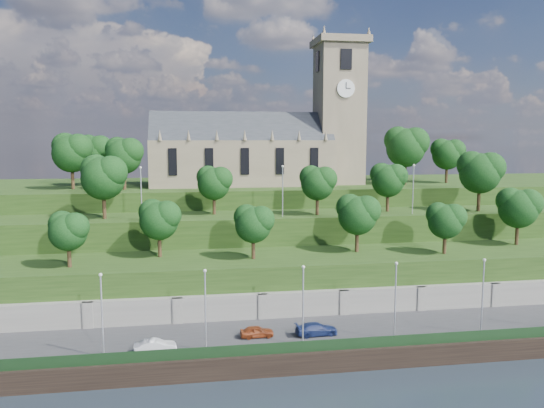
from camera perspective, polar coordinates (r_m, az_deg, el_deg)
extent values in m
plane|color=black|center=(56.16, 5.97, -17.58)|extent=(320.00, 320.00, 0.00)
cube|color=#2D2D30|center=(61.11, 4.49, -14.43)|extent=(160.00, 12.00, 2.00)
cube|color=black|center=(55.66, 6.00, -16.57)|extent=(160.00, 0.50, 2.20)
cube|color=#163217|center=(55.66, 5.84, -14.89)|extent=(160.00, 0.10, 1.20)
cube|color=slate|center=(66.10, 3.28, -11.35)|extent=(160.00, 2.00, 5.00)
cube|color=slate|center=(65.03, -19.16, -12.06)|extent=(1.20, 0.60, 5.00)
cube|color=slate|center=(64.00, -10.11, -12.08)|extent=(1.20, 0.60, 5.00)
cube|color=slate|center=(64.52, -1.01, -11.80)|extent=(1.20, 0.60, 5.00)
cube|color=slate|center=(66.56, 7.72, -11.27)|extent=(1.20, 0.60, 5.00)
cube|color=slate|center=(69.98, 15.73, -10.55)|extent=(1.20, 0.60, 5.00)
cube|color=slate|center=(74.59, 22.83, -9.74)|extent=(1.20, 0.60, 5.00)
cube|color=#1F3812|center=(71.27, 2.26, -8.70)|extent=(160.00, 12.00, 8.00)
cube|color=#1F3812|center=(81.28, 0.76, -5.25)|extent=(160.00, 10.00, 12.00)
cube|color=#1F3812|center=(101.41, -1.23, -1.91)|extent=(160.00, 32.00, 15.00)
cube|color=#70634F|center=(95.81, -3.31, 4.47)|extent=(32.00, 12.00, 8.00)
cube|color=#272A2F|center=(95.71, -3.33, 6.86)|extent=(32.00, 10.18, 10.18)
cone|color=#70634F|center=(89.37, -11.99, 7.28)|extent=(0.70, 0.70, 1.80)
cone|color=#70634F|center=(89.25, -8.97, 7.35)|extent=(0.70, 0.70, 1.80)
cone|color=#70634F|center=(89.37, -5.95, 7.39)|extent=(0.70, 0.70, 1.80)
cone|color=#70634F|center=(89.74, -2.95, 7.42)|extent=(0.70, 0.70, 1.80)
cone|color=#70634F|center=(90.35, 0.02, 7.43)|extent=(0.70, 0.70, 1.80)
cone|color=#70634F|center=(91.19, 2.94, 7.42)|extent=(0.70, 0.70, 1.80)
cone|color=#70634F|center=(92.26, 5.80, 7.39)|extent=(0.70, 0.70, 1.80)
cube|color=black|center=(89.30, -10.63, 4.49)|extent=(1.40, 0.25, 4.50)
cube|color=black|center=(89.32, -6.77, 4.56)|extent=(1.40, 0.25, 4.50)
cube|color=black|center=(89.75, -2.93, 4.61)|extent=(1.40, 0.25, 4.50)
cube|color=black|center=(90.57, 0.86, 4.64)|extent=(1.40, 0.25, 4.50)
cube|color=black|center=(91.78, 4.57, 4.66)|extent=(1.40, 0.25, 4.50)
cube|color=#70634F|center=(99.18, 7.20, 9.43)|extent=(8.00, 8.00, 25.00)
cube|color=#70634F|center=(100.57, 7.33, 16.91)|extent=(9.20, 9.20, 1.20)
cone|color=#70634F|center=(95.96, 5.62, 18.14)|extent=(0.80, 0.80, 1.60)
cone|color=#70634F|center=(103.60, 4.46, 17.33)|extent=(0.80, 0.80, 1.60)
cone|color=#70634F|center=(98.22, 10.38, 17.80)|extent=(0.80, 0.80, 1.60)
cone|color=#70634F|center=(105.69, 8.88, 17.06)|extent=(0.80, 0.80, 1.60)
cube|color=black|center=(96.14, 7.99, 15.18)|extent=(2.00, 0.25, 3.50)
cube|color=black|center=(103.91, 6.65, 14.59)|extent=(2.00, 0.25, 3.50)
cube|color=black|center=(98.98, 4.94, 14.99)|extent=(0.25, 2.00, 3.50)
cube|color=black|center=(101.21, 9.59, 14.74)|extent=(0.25, 2.00, 3.50)
cylinder|color=white|center=(95.53, 7.95, 12.21)|extent=(3.20, 0.30, 3.20)
cylinder|color=white|center=(100.68, 9.55, 11.92)|extent=(0.30, 3.20, 3.20)
cube|color=black|center=(95.40, 7.98, 12.52)|extent=(0.12, 0.05, 1.10)
cube|color=black|center=(95.47, 8.21, 12.21)|extent=(0.80, 0.05, 0.12)
cylinder|color=#322113|center=(68.27, -20.98, -5.16)|extent=(0.49, 0.49, 2.92)
sphere|color=black|center=(67.75, -21.09, -2.82)|extent=(4.55, 4.55, 4.55)
sphere|color=black|center=(67.01, -20.43, -2.31)|extent=(3.41, 3.41, 3.41)
sphere|color=black|center=(68.32, -21.67, -2.00)|extent=(3.18, 3.18, 3.18)
cylinder|color=#322113|center=(70.73, -11.99, -4.28)|extent=(0.50, 0.50, 3.26)
sphere|color=black|center=(70.18, -12.06, -1.76)|extent=(5.06, 5.06, 5.06)
sphere|color=black|center=(69.52, -11.26, -1.19)|extent=(3.80, 3.80, 3.80)
sphere|color=black|center=(70.71, -12.77, -0.89)|extent=(3.54, 3.54, 3.54)
cylinder|color=#322113|center=(68.17, -2.02, -4.66)|extent=(0.49, 0.49, 3.02)
sphere|color=black|center=(67.63, -2.03, -2.24)|extent=(4.70, 4.70, 4.70)
sphere|color=black|center=(67.18, -1.19, -1.69)|extent=(3.52, 3.52, 3.52)
sphere|color=black|center=(67.97, -2.78, -1.40)|extent=(3.29, 3.29, 3.29)
cylinder|color=#322113|center=(73.14, 9.13, -3.78)|extent=(0.51, 0.51, 3.40)
sphere|color=black|center=(72.60, 9.18, -1.23)|extent=(5.29, 5.29, 5.29)
sphere|color=black|center=(72.32, 10.12, -0.65)|extent=(3.97, 3.97, 3.97)
sphere|color=black|center=(72.80, 8.34, -0.35)|extent=(3.70, 3.70, 3.70)
cylinder|color=#322113|center=(74.73, 18.07, -3.98)|extent=(0.49, 0.49, 2.97)
sphere|color=black|center=(74.24, 18.16, -1.81)|extent=(4.62, 4.62, 4.62)
sphere|color=black|center=(74.16, 18.98, -1.31)|extent=(3.47, 3.47, 3.47)
sphere|color=black|center=(74.26, 17.43, -1.05)|extent=(3.24, 3.24, 3.24)
cylinder|color=#322113|center=(84.72, 24.85, -2.80)|extent=(0.52, 0.52, 3.58)
sphere|color=black|center=(84.23, 24.98, -0.48)|extent=(5.57, 5.57, 5.57)
sphere|color=black|center=(84.31, 25.85, 0.05)|extent=(4.18, 4.18, 4.18)
sphere|color=black|center=(84.15, 24.20, 0.32)|extent=(3.90, 3.90, 3.90)
cylinder|color=#322113|center=(78.75, -17.61, -0.11)|extent=(0.53, 0.53, 3.93)
sphere|color=black|center=(78.38, -17.71, 2.65)|extent=(6.12, 6.12, 6.12)
sphere|color=black|center=(77.54, -16.91, 3.32)|extent=(4.59, 4.59, 4.59)
sphere|color=black|center=(79.23, -18.43, 3.56)|extent=(4.28, 4.28, 4.28)
cylinder|color=#322113|center=(79.94, -6.24, 0.01)|extent=(0.50, 0.50, 3.15)
sphere|color=black|center=(79.62, -6.27, 2.19)|extent=(4.91, 4.91, 4.91)
sphere|color=black|center=(79.13, -5.55, 2.70)|extent=(3.68, 3.68, 3.68)
sphere|color=black|center=(80.12, -6.91, 2.91)|extent=(3.44, 3.44, 3.44)
cylinder|color=#322113|center=(79.15, 4.89, -0.04)|extent=(0.50, 0.50, 3.18)
sphere|color=black|center=(78.82, 4.91, 2.18)|extent=(4.95, 4.95, 4.95)
sphere|color=black|center=(78.52, 5.71, 2.70)|extent=(3.71, 3.71, 3.71)
sphere|color=black|center=(79.14, 4.20, 2.93)|extent=(3.47, 3.47, 3.47)
cylinder|color=#322113|center=(84.57, 12.32, 0.31)|extent=(0.51, 0.51, 3.27)
sphere|color=black|center=(84.26, 12.38, 2.45)|extent=(5.08, 5.08, 5.08)
sphere|color=black|center=(84.11, 13.16, 2.94)|extent=(3.81, 3.81, 3.81)
sphere|color=black|center=(84.46, 11.68, 3.17)|extent=(3.56, 3.56, 3.56)
cylinder|color=#322113|center=(88.89, 21.35, 0.57)|extent=(0.54, 0.54, 4.05)
sphere|color=black|center=(88.56, 21.46, 3.08)|extent=(6.30, 6.30, 6.30)
sphere|color=black|center=(88.61, 22.40, 3.66)|extent=(4.73, 4.73, 4.73)
sphere|color=black|center=(88.63, 20.63, 3.94)|extent=(4.41, 4.41, 4.41)
cylinder|color=#322113|center=(93.43, -20.66, 2.73)|extent=(0.54, 0.54, 3.99)
sphere|color=black|center=(93.24, -20.76, 5.09)|extent=(6.21, 6.21, 6.21)
sphere|color=black|center=(92.37, -20.11, 5.68)|extent=(4.66, 4.66, 4.66)
sphere|color=black|center=(94.20, -21.35, 5.84)|extent=(4.35, 4.35, 4.35)
cylinder|color=#322113|center=(98.85, -18.51, 3.00)|extent=(0.53, 0.53, 3.89)
sphere|color=black|center=(98.67, -18.60, 5.18)|extent=(6.05, 6.05, 6.05)
sphere|color=black|center=(97.86, -17.98, 5.72)|extent=(4.53, 4.53, 4.53)
sphere|color=black|center=(99.57, -19.16, 5.87)|extent=(4.23, 4.23, 4.23)
cylinder|color=#322113|center=(90.11, -15.60, 2.68)|extent=(0.52, 0.52, 3.71)
sphere|color=black|center=(89.91, -15.68, 4.96)|extent=(5.77, 5.77, 5.77)
sphere|color=black|center=(89.19, -15.00, 5.52)|extent=(4.32, 4.32, 4.32)
sphere|color=black|center=(90.72, -16.28, 5.68)|extent=(4.04, 4.04, 4.04)
cylinder|color=#322113|center=(99.35, 14.12, 3.36)|extent=(0.56, 0.56, 4.52)
sphere|color=black|center=(99.17, 14.19, 5.88)|extent=(7.03, 7.03, 7.03)
sphere|color=black|center=(99.07, 15.13, 6.46)|extent=(5.28, 5.28, 5.28)
sphere|color=black|center=(99.49, 13.36, 6.72)|extent=(4.92, 4.92, 4.92)
cylinder|color=#322113|center=(108.02, 14.10, 3.52)|extent=(0.54, 0.54, 4.06)
sphere|color=black|center=(107.86, 14.17, 5.60)|extent=(6.31, 6.31, 6.31)
sphere|color=black|center=(107.77, 14.94, 6.08)|extent=(4.73, 4.73, 4.73)
sphere|color=black|center=(108.14, 13.48, 6.29)|extent=(4.42, 4.42, 4.42)
cylinder|color=#322113|center=(105.04, 18.26, 3.15)|extent=(0.52, 0.52, 3.58)
sphere|color=black|center=(104.87, 18.33, 5.04)|extent=(5.57, 5.57, 5.57)
sphere|color=black|center=(104.87, 19.03, 5.47)|extent=(4.18, 4.18, 4.18)
sphere|color=black|center=(105.03, 17.71, 5.67)|extent=(3.90, 3.90, 3.90)
cylinder|color=#B2B2B7|center=(55.26, -17.80, -11.50)|extent=(0.16, 0.16, 8.20)
sphere|color=silver|center=(54.08, -17.97, -7.26)|extent=(0.36, 0.36, 0.36)
cylinder|color=#B2B2B7|center=(54.60, -7.17, -11.44)|extent=(0.16, 0.16, 8.20)
sphere|color=silver|center=(53.40, -7.24, -7.14)|extent=(0.36, 0.36, 0.36)
cylinder|color=#B2B2B7|center=(55.75, 3.36, -11.00)|extent=(0.16, 0.16, 8.20)
sphere|color=silver|center=(54.58, 3.39, -6.78)|extent=(0.36, 0.36, 0.36)
cylinder|color=#B2B2B7|center=(58.61, 13.11, -10.26)|extent=(0.16, 0.16, 8.20)
sphere|color=silver|center=(57.50, 13.23, -6.24)|extent=(0.36, 0.36, 0.36)
cylinder|color=#B2B2B7|center=(62.95, 21.70, -9.37)|extent=(0.16, 0.16, 8.20)
sphere|color=silver|center=(61.92, 21.88, -5.62)|extent=(0.36, 0.36, 0.36)
cylinder|color=#B2B2B7|center=(75.95, -13.88, 1.01)|extent=(0.16, 0.16, 7.22)
sphere|color=silver|center=(75.65, -13.97, 3.82)|extent=(0.36, 0.36, 0.36)
cylinder|color=#B2B2B7|center=(76.83, 1.15, 1.29)|extent=(0.16, 0.16, 7.22)
sphere|color=silver|center=(76.54, 1.15, 4.06)|extent=(0.36, 0.36, 0.36)
cylinder|color=#B2B2B7|center=(82.68, 14.93, 1.46)|extent=(0.16, 0.16, 7.22)
sphere|color=silver|center=(82.41, 15.01, 4.04)|extent=(0.36, 0.36, 0.36)
imported|color=maroon|center=(58.96, -1.64, -13.55)|extent=(3.70, 1.61, 1.24)
imported|color=silver|center=(56.15, -12.45, -14.73)|extent=(4.32, 1.86, 1.38)
imported|color=navy|center=(59.70, 4.80, -13.25)|extent=(4.78, 2.21, 1.35)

